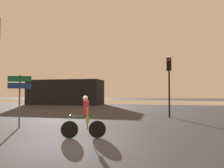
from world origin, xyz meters
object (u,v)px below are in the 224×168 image
object	(u,v)px
distant_building	(65,92)
direction_sign_post	(20,91)
traffic_light_far_right	(169,76)
cyclist	(85,117)

from	to	relation	value
distant_building	direction_sign_post	distance (m)	21.03
traffic_light_far_right	cyclist	bearing A→B (deg)	72.98
distant_building	cyclist	world-z (taller)	distant_building
direction_sign_post	traffic_light_far_right	bearing A→B (deg)	-162.98
traffic_light_far_right	direction_sign_post	xyz separation A→B (m)	(-7.32, -6.27, -1.11)
cyclist	direction_sign_post	bearing A→B (deg)	52.17
distant_building	direction_sign_post	xyz separation A→B (m)	(6.90, -19.87, 0.03)
cyclist	traffic_light_far_right	bearing A→B (deg)	-40.12
distant_building	traffic_light_far_right	bearing A→B (deg)	-43.71
traffic_light_far_right	direction_sign_post	size ratio (longest dim) A/B	1.60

